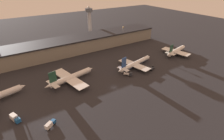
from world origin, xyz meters
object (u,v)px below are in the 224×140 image
(airplane_3, at_px, (176,51))
(control_tower, at_px, (89,19))
(service_vehicle_1, at_px, (50,124))
(service_vehicle_4, at_px, (152,68))
(airplane_2, at_px, (135,64))
(service_vehicle_3, at_px, (15,118))
(airplane_1, at_px, (71,77))
(service_vehicle_2, at_px, (128,74))

(airplane_3, distance_m, control_tower, 114.28)
(service_vehicle_1, height_order, service_vehicle_4, service_vehicle_1)
(airplane_2, height_order, control_tower, control_tower)
(service_vehicle_3, bearing_deg, airplane_2, 76.64)
(service_vehicle_1, bearing_deg, airplane_2, -14.10)
(control_tower, bearing_deg, service_vehicle_1, -123.94)
(airplane_1, distance_m, service_vehicle_3, 45.94)
(service_vehicle_2, xyz_separation_m, service_vehicle_3, (-80.90, -5.79, 0.33))
(airplane_2, distance_m, service_vehicle_2, 16.86)
(service_vehicle_1, bearing_deg, airplane_3, -21.81)
(service_vehicle_2, xyz_separation_m, service_vehicle_4, (23.39, -2.30, -0.38))
(airplane_3, bearing_deg, service_vehicle_2, 175.31)
(airplane_1, xyz_separation_m, airplane_2, (54.97, -7.57, -0.21))
(service_vehicle_4, bearing_deg, service_vehicle_3, 158.22)
(service_vehicle_3, bearing_deg, control_tower, 116.52)
(airplane_1, relative_size, service_vehicle_3, 5.50)
(airplane_2, bearing_deg, control_tower, 73.02)
(control_tower, bearing_deg, airplane_3, -67.23)
(airplane_3, height_order, service_vehicle_3, airplane_3)
(airplane_3, relative_size, service_vehicle_1, 5.64)
(service_vehicle_1, height_order, control_tower, control_tower)
(control_tower, bearing_deg, service_vehicle_3, -131.32)
(airplane_3, height_order, control_tower, control_tower)
(service_vehicle_3, height_order, control_tower, control_tower)
(airplane_1, bearing_deg, service_vehicle_1, -136.76)
(airplane_2, xyz_separation_m, service_vehicle_4, (9.17, -11.24, -1.86))
(airplane_1, height_order, service_vehicle_1, airplane_1)
(service_vehicle_2, distance_m, service_vehicle_4, 23.50)
(control_tower, bearing_deg, service_vehicle_4, -89.91)
(service_vehicle_3, distance_m, control_tower, 158.92)
(airplane_1, bearing_deg, service_vehicle_3, -162.98)
(airplane_3, height_order, service_vehicle_1, airplane_3)
(service_vehicle_3, height_order, service_vehicle_4, service_vehicle_3)
(service_vehicle_4, distance_m, control_tower, 116.76)
(service_vehicle_2, bearing_deg, airplane_2, 81.84)
(airplane_2, height_order, service_vehicle_1, airplane_2)
(airplane_3, bearing_deg, control_tower, 100.74)
(service_vehicle_1, height_order, service_vehicle_2, service_vehicle_2)
(airplane_2, distance_m, control_tower, 105.74)
(service_vehicle_2, bearing_deg, airplane_3, 57.01)
(service_vehicle_2, distance_m, service_vehicle_3, 81.11)
(airplane_3, height_order, service_vehicle_2, airplane_3)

